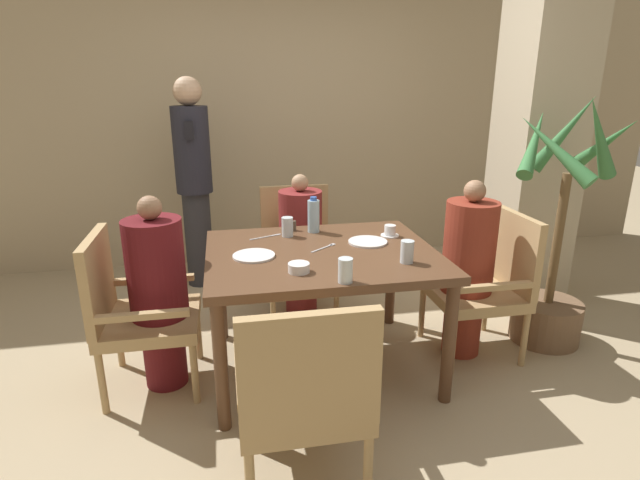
{
  "coord_description": "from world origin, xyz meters",
  "views": [
    {
      "loc": [
        -0.54,
        -2.7,
        1.71
      ],
      "look_at": [
        0.0,
        0.05,
        0.81
      ],
      "focal_mm": 28.0,
      "sensor_mm": 36.0,
      "label": 1
    }
  ],
  "objects_px": {
    "teacup_with_saucer": "(390,231)",
    "glass_tall_near": "(287,227)",
    "diner_in_far_chair": "(301,243)",
    "plate_main_right": "(368,242)",
    "plate_main_left": "(254,256)",
    "glass_tall_far": "(407,252)",
    "chair_far_side": "(298,244)",
    "water_bottle": "(314,216)",
    "standing_host": "(194,178)",
    "potted_palm": "(553,265)",
    "diner_in_left_chair": "(158,292)",
    "chair_left_side": "(133,308)",
    "chair_near_corner": "(304,391)",
    "chair_right_side": "(487,280)",
    "bowl_small": "(299,268)",
    "diner_in_right_chair": "(467,268)",
    "glass_tall_mid": "(345,270)"
  },
  "relations": [
    {
      "from": "diner_in_right_chair",
      "to": "chair_far_side",
      "type": "bearing_deg",
      "value": 134.2
    },
    {
      "from": "chair_right_side",
      "to": "plate_main_left",
      "type": "bearing_deg",
      "value": -179.05
    },
    {
      "from": "glass_tall_near",
      "to": "chair_near_corner",
      "type": "bearing_deg",
      "value": -94.79
    },
    {
      "from": "plate_main_left",
      "to": "teacup_with_saucer",
      "type": "height_order",
      "value": "teacup_with_saucer"
    },
    {
      "from": "water_bottle",
      "to": "standing_host",
      "type": "bearing_deg",
      "value": 125.32
    },
    {
      "from": "standing_host",
      "to": "diner_in_far_chair",
      "type": "bearing_deg",
      "value": -42.36
    },
    {
      "from": "chair_far_side",
      "to": "potted_palm",
      "type": "distance_m",
      "value": 1.83
    },
    {
      "from": "chair_left_side",
      "to": "chair_near_corner",
      "type": "bearing_deg",
      "value": -49.67
    },
    {
      "from": "bowl_small",
      "to": "chair_right_side",
      "type": "bearing_deg",
      "value": 13.69
    },
    {
      "from": "glass_tall_far",
      "to": "chair_right_side",
      "type": "bearing_deg",
      "value": 22.75
    },
    {
      "from": "standing_host",
      "to": "bowl_small",
      "type": "bearing_deg",
      "value": -71.91
    },
    {
      "from": "diner_in_far_chair",
      "to": "chair_right_side",
      "type": "distance_m",
      "value": 1.36
    },
    {
      "from": "plate_main_left",
      "to": "water_bottle",
      "type": "height_order",
      "value": "water_bottle"
    },
    {
      "from": "potted_palm",
      "to": "teacup_with_saucer",
      "type": "bearing_deg",
      "value": 171.57
    },
    {
      "from": "chair_far_side",
      "to": "diner_in_far_chair",
      "type": "relative_size",
      "value": 0.86
    },
    {
      "from": "chair_right_side",
      "to": "bowl_small",
      "type": "bearing_deg",
      "value": -166.31
    },
    {
      "from": "potted_palm",
      "to": "glass_tall_mid",
      "type": "bearing_deg",
      "value": -161.16
    },
    {
      "from": "plate_main_right",
      "to": "water_bottle",
      "type": "distance_m",
      "value": 0.42
    },
    {
      "from": "plate_main_left",
      "to": "teacup_with_saucer",
      "type": "relative_size",
      "value": 2.03
    },
    {
      "from": "diner_in_left_chair",
      "to": "diner_in_right_chair",
      "type": "xyz_separation_m",
      "value": [
        1.87,
        0.0,
        0.01
      ]
    },
    {
      "from": "diner_in_right_chair",
      "to": "plate_main_left",
      "type": "xyz_separation_m",
      "value": [
        -1.33,
        -0.02,
        0.18
      ]
    },
    {
      "from": "plate_main_left",
      "to": "diner_in_right_chair",
      "type": "bearing_deg",
      "value": 1.05
    },
    {
      "from": "teacup_with_saucer",
      "to": "plate_main_left",
      "type": "bearing_deg",
      "value": -165.44
    },
    {
      "from": "chair_left_side",
      "to": "chair_far_side",
      "type": "relative_size",
      "value": 1.0
    },
    {
      "from": "chair_left_side",
      "to": "bowl_small",
      "type": "distance_m",
      "value": 1.0
    },
    {
      "from": "glass_tall_far",
      "to": "potted_palm",
      "type": "bearing_deg",
      "value": 15.54
    },
    {
      "from": "potted_palm",
      "to": "plate_main_left",
      "type": "bearing_deg",
      "value": -178.04
    },
    {
      "from": "plate_main_right",
      "to": "chair_far_side",
      "type": "bearing_deg",
      "value": 109.6
    },
    {
      "from": "glass_tall_far",
      "to": "chair_near_corner",
      "type": "bearing_deg",
      "value": -135.05
    },
    {
      "from": "glass_tall_near",
      "to": "chair_right_side",
      "type": "bearing_deg",
      "value": -14.68
    },
    {
      "from": "chair_left_side",
      "to": "chair_right_side",
      "type": "height_order",
      "value": "same"
    },
    {
      "from": "diner_in_right_chair",
      "to": "plate_main_right",
      "type": "bearing_deg",
      "value": 171.08
    },
    {
      "from": "chair_right_side",
      "to": "teacup_with_saucer",
      "type": "bearing_deg",
      "value": 161.14
    },
    {
      "from": "chair_far_side",
      "to": "plate_main_right",
      "type": "distance_m",
      "value": 0.96
    },
    {
      "from": "plate_main_right",
      "to": "glass_tall_far",
      "type": "xyz_separation_m",
      "value": [
        0.11,
        -0.38,
        0.06
      ]
    },
    {
      "from": "chair_right_side",
      "to": "chair_near_corner",
      "type": "height_order",
      "value": "same"
    },
    {
      "from": "diner_in_left_chair",
      "to": "glass_tall_near",
      "type": "distance_m",
      "value": 0.88
    },
    {
      "from": "teacup_with_saucer",
      "to": "glass_tall_near",
      "type": "bearing_deg",
      "value": 169.37
    },
    {
      "from": "diner_in_left_chair",
      "to": "potted_palm",
      "type": "distance_m",
      "value": 2.51
    },
    {
      "from": "plate_main_left",
      "to": "glass_tall_near",
      "type": "xyz_separation_m",
      "value": [
        0.24,
        0.35,
        0.06
      ]
    },
    {
      "from": "potted_palm",
      "to": "plate_main_right",
      "type": "height_order",
      "value": "potted_palm"
    },
    {
      "from": "chair_left_side",
      "to": "glass_tall_mid",
      "type": "distance_m",
      "value": 1.25
    },
    {
      "from": "plate_main_left",
      "to": "diner_in_left_chair",
      "type": "bearing_deg",
      "value": 177.4
    },
    {
      "from": "glass_tall_mid",
      "to": "glass_tall_far",
      "type": "distance_m",
      "value": 0.45
    },
    {
      "from": "plate_main_left",
      "to": "glass_tall_far",
      "type": "relative_size",
      "value": 1.92
    },
    {
      "from": "diner_in_far_chair",
      "to": "plate_main_right",
      "type": "bearing_deg",
      "value": -66.75
    },
    {
      "from": "chair_near_corner",
      "to": "potted_palm",
      "type": "bearing_deg",
      "value": 28.62
    },
    {
      "from": "diner_in_left_chair",
      "to": "chair_far_side",
      "type": "bearing_deg",
      "value": 45.8
    },
    {
      "from": "glass_tall_far",
      "to": "standing_host",
      "type": "bearing_deg",
      "value": 123.59
    },
    {
      "from": "chair_near_corner",
      "to": "glass_tall_near",
      "type": "height_order",
      "value": "chair_near_corner"
    }
  ]
}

